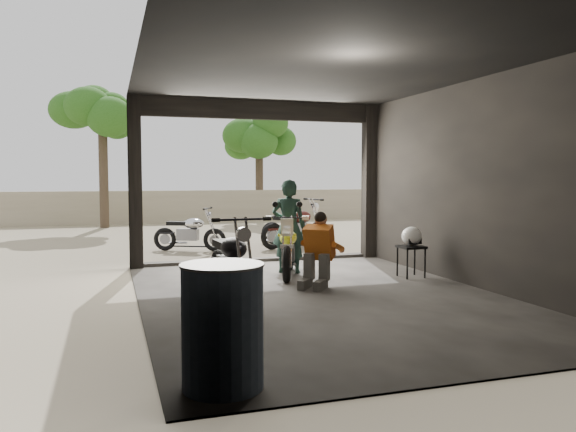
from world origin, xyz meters
TOP-DOWN VIEW (x-y plane):
  - ground at (0.00, 0.00)m, footprint 80.00×80.00m
  - garage at (0.00, 0.55)m, footprint 7.00×7.13m
  - boundary_wall at (0.00, 14.00)m, footprint 18.00×0.30m
  - tree_left at (-3.00, 12.50)m, footprint 2.20×2.20m
  - tree_right at (2.80, 14.00)m, footprint 2.20×2.20m
  - main_bike at (0.07, 1.75)m, footprint 1.19×1.76m
  - left_bike at (-1.26, 0.15)m, footprint 0.84×1.81m
  - outside_bike_a at (-1.09, 5.58)m, footprint 1.62×1.20m
  - outside_bike_b at (1.46, 5.44)m, footprint 1.88×1.19m
  - outside_bike_c at (1.65, 6.05)m, footprint 1.68×1.33m
  - rider at (0.17, 2.02)m, footprint 0.73×0.64m
  - mechanic at (0.19, 0.66)m, footprint 0.94×0.97m
  - stool at (2.00, 0.96)m, footprint 0.40×0.40m
  - helmet at (2.01, 0.98)m, footprint 0.41×0.43m
  - oil_drum at (-2.00, -3.00)m, footprint 0.72×0.72m
  - sign_post at (2.95, 3.53)m, footprint 0.78×0.08m

SIDE VIEW (x-z plane):
  - ground at x=0.00m, z-range 0.00..0.00m
  - stool at x=2.00m, z-range 0.20..0.75m
  - outside_bike_a at x=-1.09m, z-range 0.00..1.01m
  - oil_drum at x=-2.00m, z-range 0.00..1.02m
  - outside_bike_c at x=1.65m, z-range 0.00..1.06m
  - main_bike at x=0.07m, z-range 0.00..1.09m
  - mechanic at x=0.19m, z-range 0.00..1.13m
  - outside_bike_b at x=1.46m, z-range 0.00..1.18m
  - left_bike at x=-1.26m, z-range 0.00..1.19m
  - boundary_wall at x=0.00m, z-range 0.00..1.20m
  - helmet at x=2.01m, z-range 0.55..0.87m
  - rider at x=0.17m, z-range 0.00..1.67m
  - garage at x=0.00m, z-range -0.32..2.88m
  - sign_post at x=2.95m, z-range 0.41..2.76m
  - tree_right at x=2.80m, z-range 1.06..6.06m
  - tree_left at x=-3.00m, z-range 1.19..6.79m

